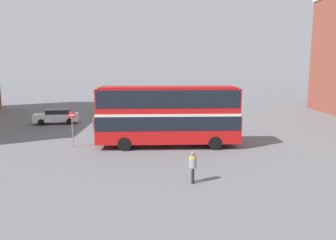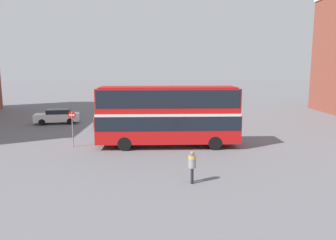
{
  "view_description": "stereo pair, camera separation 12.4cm",
  "coord_description": "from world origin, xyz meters",
  "px_view_note": "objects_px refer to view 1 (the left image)",
  "views": [
    {
      "loc": [
        0.92,
        -25.01,
        6.2
      ],
      "look_at": [
        1.4,
        -0.18,
        2.1
      ],
      "focal_mm": 35.0,
      "sensor_mm": 36.0,
      "label": 1
    },
    {
      "loc": [
        1.04,
        -25.01,
        6.2
      ],
      "look_at": [
        1.4,
        -0.18,
        2.1
      ],
      "focal_mm": 35.0,
      "sensor_mm": 36.0,
      "label": 2
    }
  ],
  "objects_px": {
    "no_entry_sign": "(72,124)",
    "pedestrian_foreground": "(193,163)",
    "double_decker_bus": "(168,113)",
    "parked_car_kerb_near": "(114,120)",
    "parked_car_side_street": "(149,114)",
    "parked_car_kerb_far": "(57,116)"
  },
  "relations": [
    {
      "from": "no_entry_sign",
      "to": "pedestrian_foreground",
      "type": "bearing_deg",
      "value": -43.4
    },
    {
      "from": "double_decker_bus",
      "to": "pedestrian_foreground",
      "type": "distance_m",
      "value": 8.28
    },
    {
      "from": "double_decker_bus",
      "to": "no_entry_sign",
      "type": "relative_size",
      "value": 3.93
    },
    {
      "from": "parked_car_kerb_near",
      "to": "no_entry_sign",
      "type": "relative_size",
      "value": 1.54
    },
    {
      "from": "double_decker_bus",
      "to": "parked_car_side_street",
      "type": "height_order",
      "value": "double_decker_bus"
    },
    {
      "from": "parked_car_kerb_far",
      "to": "parked_car_kerb_near",
      "type": "bearing_deg",
      "value": 149.28
    },
    {
      "from": "parked_car_kerb_far",
      "to": "parked_car_side_street",
      "type": "height_order",
      "value": "parked_car_kerb_far"
    },
    {
      "from": "parked_car_kerb_far",
      "to": "parked_car_side_street",
      "type": "xyz_separation_m",
      "value": [
        9.94,
        2.07,
        -0.01
      ]
    },
    {
      "from": "parked_car_side_street",
      "to": "no_entry_sign",
      "type": "distance_m",
      "value": 13.62
    },
    {
      "from": "pedestrian_foreground",
      "to": "no_entry_sign",
      "type": "relative_size",
      "value": 0.63
    },
    {
      "from": "parked_car_kerb_far",
      "to": "no_entry_sign",
      "type": "distance_m",
      "value": 11.37
    },
    {
      "from": "no_entry_sign",
      "to": "parked_car_kerb_near",
      "type": "bearing_deg",
      "value": 75.6
    },
    {
      "from": "parked_car_kerb_near",
      "to": "parked_car_side_street",
      "type": "relative_size",
      "value": 0.88
    },
    {
      "from": "double_decker_bus",
      "to": "no_entry_sign",
      "type": "xyz_separation_m",
      "value": [
        -7.36,
        0.03,
        -0.86
      ]
    },
    {
      "from": "parked_car_side_street",
      "to": "no_entry_sign",
      "type": "xyz_separation_m",
      "value": [
        -5.42,
        -12.45,
        1.01
      ]
    },
    {
      "from": "parked_car_kerb_near",
      "to": "pedestrian_foreground",
      "type": "bearing_deg",
      "value": 104.05
    },
    {
      "from": "double_decker_bus",
      "to": "parked_car_kerb_near",
      "type": "distance_m",
      "value": 9.78
    },
    {
      "from": "double_decker_bus",
      "to": "pedestrian_foreground",
      "type": "bearing_deg",
      "value": -82.9
    },
    {
      "from": "double_decker_bus",
      "to": "no_entry_sign",
      "type": "distance_m",
      "value": 7.41
    },
    {
      "from": "double_decker_bus",
      "to": "parked_car_kerb_far",
      "type": "bearing_deg",
      "value": 137.57
    },
    {
      "from": "pedestrian_foreground",
      "to": "parked_car_kerb_far",
      "type": "height_order",
      "value": "pedestrian_foreground"
    },
    {
      "from": "parked_car_kerb_near",
      "to": "no_entry_sign",
      "type": "height_order",
      "value": "no_entry_sign"
    }
  ]
}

